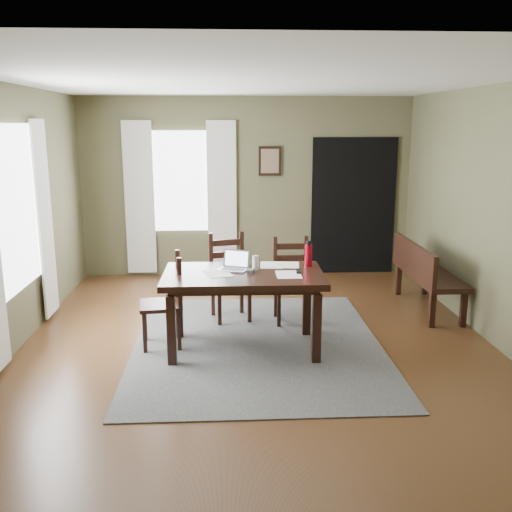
{
  "coord_description": "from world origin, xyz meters",
  "views": [
    {
      "loc": [
        -0.32,
        -5.69,
        2.29
      ],
      "look_at": [
        0.0,
        0.3,
        0.9
      ],
      "focal_mm": 40.0,
      "sensor_mm": 36.0,
      "label": 1
    }
  ],
  "objects": [
    {
      "name": "window_left",
      "position": [
        -2.47,
        0.2,
        1.45
      ],
      "size": [
        0.01,
        1.3,
        1.7
      ],
      "color": "white",
      "rests_on": "ground"
    },
    {
      "name": "room_shell",
      "position": [
        0.0,
        0.0,
        1.8
      ],
      "size": [
        5.02,
        6.02,
        2.71
      ],
      "color": "brown",
      "rests_on": "ground"
    },
    {
      "name": "paper_d",
      "position": [
        0.34,
        0.19,
        0.82
      ],
      "size": [
        0.25,
        0.31,
        0.0
      ],
      "primitive_type": "cube",
      "rotation": [
        0.0,
        0.0,
        -0.12
      ],
      "color": "white",
      "rests_on": "dining_table"
    },
    {
      "name": "drinking_glass",
      "position": [
        -0.02,
        0.01,
        0.9
      ],
      "size": [
        0.09,
        0.09,
        0.15
      ],
      "primitive_type": "cylinder",
      "rotation": [
        0.0,
        0.0,
        0.37
      ],
      "color": "silver",
      "rests_on": "dining_table"
    },
    {
      "name": "curtain_back_right",
      "position": [
        -0.38,
        2.94,
        1.2
      ],
      "size": [
        0.44,
        0.03,
        2.3
      ],
      "color": "silver",
      "rests_on": "ground"
    },
    {
      "name": "curtain_back_left",
      "position": [
        -1.62,
        2.94,
        1.2
      ],
      "size": [
        0.44,
        0.03,
        2.3
      ],
      "color": "silver",
      "rests_on": "ground"
    },
    {
      "name": "rug",
      "position": [
        0.0,
        0.0,
        0.01
      ],
      "size": [
        2.6,
        3.2,
        0.01
      ],
      "color": "#444444",
      "rests_on": "ground"
    },
    {
      "name": "dining_table",
      "position": [
        -0.15,
        -0.11,
        0.72
      ],
      "size": [
        1.63,
        0.99,
        0.81
      ],
      "rotation": [
        0.0,
        0.0,
        -0.01
      ],
      "color": "black",
      "rests_on": "rug"
    },
    {
      "name": "chair_end",
      "position": [
        -0.96,
        0.03,
        0.48
      ],
      "size": [
        0.48,
        0.48,
        0.98
      ],
      "rotation": [
        0.0,
        0.0,
        -1.44
      ],
      "color": "black",
      "rests_on": "rug"
    },
    {
      "name": "water_bottle",
      "position": [
        0.54,
        0.12,
        0.95
      ],
      "size": [
        0.09,
        0.09,
        0.27
      ],
      "rotation": [
        0.0,
        0.0,
        -0.21
      ],
      "color": "#B50D20",
      "rests_on": "dining_table"
    },
    {
      "name": "framed_picture",
      "position": [
        0.35,
        2.97,
        1.75
      ],
      "size": [
        0.34,
        0.03,
        0.44
      ],
      "color": "black",
      "rests_on": "ground"
    },
    {
      "name": "curtain_left_far",
      "position": [
        -2.44,
        1.02,
        1.2
      ],
      "size": [
        0.03,
        0.48,
        2.3
      ],
      "color": "silver",
      "rests_on": "ground"
    },
    {
      "name": "window_back",
      "position": [
        -1.0,
        2.97,
        1.45
      ],
      "size": [
        1.0,
        0.01,
        1.5
      ],
      "color": "white",
      "rests_on": "ground"
    },
    {
      "name": "paper_c",
      "position": [
        0.16,
        0.19,
        0.82
      ],
      "size": [
        0.26,
        0.33,
        0.0
      ],
      "primitive_type": "cube",
      "rotation": [
        0.0,
        0.0,
        -0.08
      ],
      "color": "white",
      "rests_on": "dining_table"
    },
    {
      "name": "bench",
      "position": [
        2.14,
        1.08,
        0.51
      ],
      "size": [
        0.49,
        1.52,
        0.86
      ],
      "rotation": [
        0.0,
        0.0,
        1.57
      ],
      "color": "black",
      "rests_on": "ground"
    },
    {
      "name": "ground",
      "position": [
        0.0,
        0.0,
        -0.01
      ],
      "size": [
        5.0,
        6.0,
        0.01
      ],
      "color": "#492C16"
    },
    {
      "name": "chair_back_right",
      "position": [
        0.45,
        0.75,
        0.49
      ],
      "size": [
        0.44,
        0.44,
        0.99
      ],
      "rotation": [
        0.0,
        0.0,
        0.02
      ],
      "color": "black",
      "rests_on": "rug"
    },
    {
      "name": "paper_a",
      "position": [
        -0.41,
        -0.13,
        0.82
      ],
      "size": [
        0.33,
        0.37,
        0.0
      ],
      "primitive_type": "cube",
      "rotation": [
        0.0,
        0.0,
        0.32
      ],
      "color": "white",
      "rests_on": "dining_table"
    },
    {
      "name": "chair_back_left",
      "position": [
        -0.29,
        0.88,
        0.5
      ],
      "size": [
        0.54,
        0.54,
        1.02
      ],
      "rotation": [
        0.0,
        0.0,
        0.23
      ],
      "color": "black",
      "rests_on": "rug"
    },
    {
      "name": "tv_remote",
      "position": [
        0.41,
        -0.11,
        0.83
      ],
      "size": [
        0.06,
        0.17,
        0.02
      ],
      "primitive_type": "cube",
      "rotation": [
        0.0,
        0.0,
        -0.1
      ],
      "color": "black",
      "rests_on": "dining_table"
    },
    {
      "name": "computer_mouse",
      "position": [
        -0.07,
        -0.11,
        0.84
      ],
      "size": [
        0.08,
        0.11,
        0.03
      ],
      "primitive_type": "cube",
      "rotation": [
        0.0,
        0.0,
        -0.25
      ],
      "color": "#3F3F42",
      "rests_on": "dining_table"
    },
    {
      "name": "doorway_back",
      "position": [
        1.65,
        2.97,
        1.05
      ],
      "size": [
        1.3,
        0.03,
        2.1
      ],
      "color": "black",
      "rests_on": "ground"
    },
    {
      "name": "paper_b",
      "position": [
        0.3,
        -0.21,
        0.82
      ],
      "size": [
        0.25,
        0.32,
        0.0
      ],
      "primitive_type": "cube",
      "rotation": [
        0.0,
        0.0,
        -0.01
      ],
      "color": "white",
      "rests_on": "dining_table"
    },
    {
      "name": "laptop",
      "position": [
        -0.23,
        0.04,
        0.87
      ],
      "size": [
        0.35,
        0.31,
        0.19
      ],
      "rotation": [
        0.0,
        0.0,
        -0.38
      ],
      "color": "#B7B7BC",
      "rests_on": "dining_table"
    }
  ]
}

